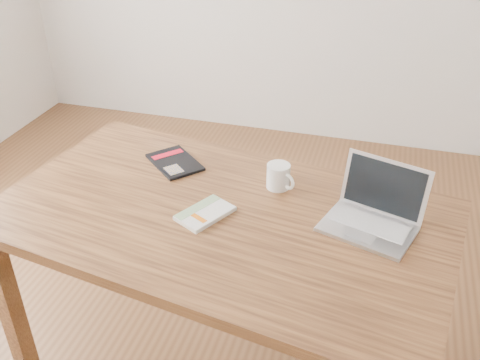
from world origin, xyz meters
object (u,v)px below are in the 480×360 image
(black_guidebook, at_px, (175,162))
(laptop, at_px, (374,213))
(desk, at_px, (221,233))
(white_guidebook, at_px, (205,213))
(coffee_mug, at_px, (279,176))

(black_guidebook, height_order, laptop, laptop)
(desk, xyz_separation_m, white_guidebook, (-0.04, -0.03, 0.10))
(white_guidebook, xyz_separation_m, laptop, (0.54, 0.11, 0.04))
(desk, height_order, white_guidebook, white_guidebook)
(black_guidebook, xyz_separation_m, laptop, (0.77, -0.19, 0.04))
(desk, relative_size, laptop, 4.81)
(white_guidebook, height_order, laptop, laptop)
(coffee_mug, bearing_deg, desk, -92.49)
(black_guidebook, bearing_deg, white_guidebook, -100.64)
(laptop, relative_size, coffee_mug, 3.04)
(white_guidebook, relative_size, coffee_mug, 1.94)
(black_guidebook, distance_m, laptop, 0.79)
(laptop, bearing_deg, white_guidebook, -151.15)
(white_guidebook, distance_m, coffee_mug, 0.31)
(white_guidebook, height_order, coffee_mug, coffee_mug)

